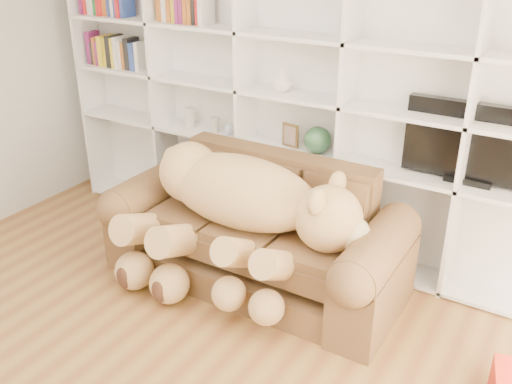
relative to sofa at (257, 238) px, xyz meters
The scene contains 12 objects.
wall_back 1.30m from the sofa, 92.80° to the left, with size 5.00×0.02×2.70m, color silver.
bookshelf 1.21m from the sofa, 112.14° to the left, with size 4.43×0.35×2.40m.
sofa is the anchor object (origin of this frame).
teddy_bear 0.37m from the sofa, 109.67° to the right, with size 1.76×0.94×1.02m.
throw_pillow 0.70m from the sofa, 165.47° to the left, with size 0.40×0.13×0.40m, color #500D1A.
tv 1.68m from the sofa, 27.33° to the left, with size 0.95×0.18×0.56m.
picture_frame 0.89m from the sofa, 96.20° to the left, with size 0.15×0.03×0.19m, color brown.
green_vase 0.90m from the sofa, 74.98° to the left, with size 0.21×0.21×0.21m, color #2E5A36.
figurine_tall 1.38m from the sofa, 149.55° to the left, with size 0.09×0.09×0.17m, color beige.
figurine_short 1.18m from the sofa, 141.93° to the left, with size 0.08×0.08×0.13m, color beige.
snow_globe 1.07m from the sofa, 135.81° to the left, with size 0.10×0.10×0.10m, color silver.
shelf_vase 1.23m from the sofa, 103.95° to the left, with size 0.16×0.16×0.16m, color white.
Camera 1 is at (1.97, -1.53, 2.48)m, focal length 40.00 mm.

